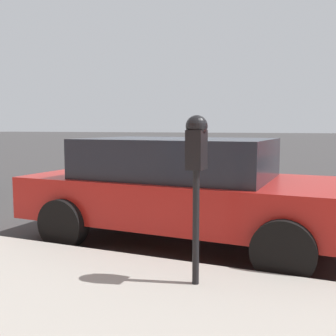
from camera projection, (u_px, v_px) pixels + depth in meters
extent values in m
plane|color=#3D3A3A|center=(192.00, 222.00, 6.37)|extent=(220.00, 220.00, 0.00)
cylinder|color=black|center=(196.00, 227.00, 3.44)|extent=(0.06, 0.06, 1.02)
cube|color=black|center=(196.00, 150.00, 3.37)|extent=(0.20, 0.14, 0.34)
sphere|color=black|center=(197.00, 126.00, 3.35)|extent=(0.19, 0.19, 0.19)
cube|color=#B21919|center=(200.00, 154.00, 3.48)|extent=(0.01, 0.11, 0.12)
cube|color=black|center=(200.00, 141.00, 3.46)|extent=(0.01, 0.10, 0.08)
cube|color=#B21E19|center=(189.00, 198.00, 5.18)|extent=(1.94, 4.36, 0.55)
cube|color=#232833|center=(177.00, 158.00, 5.20)|extent=(1.67, 2.46, 0.51)
cylinder|color=black|center=(301.00, 214.00, 5.50)|extent=(0.24, 0.65, 0.64)
cylinder|color=black|center=(284.00, 251.00, 3.84)|extent=(0.24, 0.65, 0.64)
cylinder|color=black|center=(134.00, 200.00, 6.58)|extent=(0.24, 0.65, 0.64)
cylinder|color=black|center=(63.00, 224.00, 4.92)|extent=(0.24, 0.65, 0.64)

